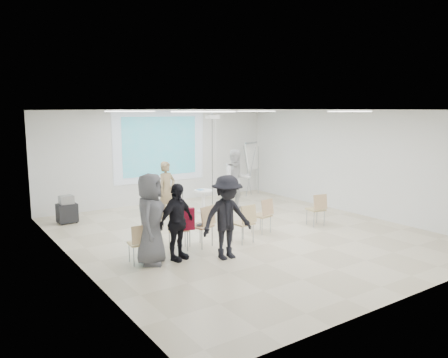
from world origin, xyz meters
TOP-DOWN VIEW (x-y plane):
  - floor at (0.00, 0.00)m, footprint 8.00×9.00m
  - ceiling at (0.00, 0.00)m, footprint 8.00×9.00m
  - wall_back at (0.00, 4.55)m, footprint 8.00×0.10m
  - wall_left at (-4.05, 0.00)m, footprint 0.10×9.00m
  - wall_right at (4.05, 0.00)m, footprint 0.10×9.00m
  - projection_halo at (0.00, 4.49)m, footprint 3.20×0.01m
  - projection_image at (0.00, 4.47)m, footprint 2.60×0.01m
  - pedestal_table at (0.39, 2.48)m, footprint 0.67×0.67m
  - player_left at (-0.84, 2.39)m, footprint 0.77×0.62m
  - player_right at (1.43, 2.22)m, footprint 1.13×0.99m
  - controller_left at (-0.66, 2.64)m, footprint 0.08×0.13m
  - controller_right at (1.25, 2.47)m, footprint 0.07×0.14m
  - chair_far_left at (-2.96, -0.62)m, footprint 0.41×0.44m
  - chair_left_mid at (-1.93, -0.31)m, footprint 0.56×0.58m
  - chair_left_inner at (-1.35, -0.40)m, footprint 0.56×0.58m
  - chair_center at (-0.43, -0.68)m, footprint 0.46×0.49m
  - chair_right_inner at (0.44, -0.28)m, footprint 0.48×0.51m
  - chair_right_far at (2.03, -0.54)m, footprint 0.47×0.49m
  - red_jacket at (-1.90, -0.46)m, footprint 0.50×0.27m
  - laptop at (-1.38, -0.30)m, footprint 0.40×0.35m
  - audience_left at (-2.23, -0.81)m, footprint 1.20×0.95m
  - audience_mid at (-1.35, -1.30)m, footprint 1.29×0.75m
  - audience_outer at (-2.76, -0.71)m, footprint 1.12×1.18m
  - flipchart_easel at (3.20, 3.76)m, footprint 0.78×0.62m
  - av_cart at (-3.29, 3.45)m, footprint 0.52×0.42m
  - ceiling_projector at (0.10, 1.49)m, footprint 0.30×0.25m
  - fluor_panel_nw at (-2.00, 2.00)m, footprint 1.20×0.30m
  - fluor_panel_ne at (2.00, 2.00)m, footprint 1.20×0.30m
  - fluor_panel_sw at (-2.00, -1.50)m, footprint 1.20×0.30m
  - fluor_panel_se at (2.00, -1.50)m, footprint 1.20×0.30m

SIDE VIEW (x-z plane):
  - floor at x=0.00m, z-range -0.10..0.00m
  - av_cart at x=-3.29m, z-range -0.03..0.71m
  - pedestal_table at x=0.39m, z-range 0.04..0.73m
  - chair_far_left at x=-2.96m, z-range 0.07..0.88m
  - laptop at x=-1.38m, z-range 0.49..0.52m
  - chair_right_far at x=2.03m, z-range 0.08..0.93m
  - chair_right_inner at x=0.44m, z-range 0.08..0.94m
  - chair_center at x=-0.43m, z-range 0.08..0.98m
  - chair_left_mid at x=-1.93m, z-range 0.08..1.01m
  - chair_left_inner at x=-1.35m, z-range 0.09..1.02m
  - red_jacket at x=-1.90m, z-range 0.49..0.95m
  - audience_left at x=-2.23m, z-range 0.00..1.80m
  - player_left at x=-0.84m, z-range 0.00..1.82m
  - audience_mid at x=-1.35m, z-range 0.00..1.94m
  - audience_outer at x=-2.76m, z-range 0.00..2.02m
  - player_right at x=1.43m, z-range 0.00..2.03m
  - controller_left at x=-0.66m, z-range 1.18..1.22m
  - controller_right at x=1.25m, z-range 1.35..1.39m
  - flipchart_easel at x=3.20m, z-range 0.45..2.35m
  - wall_back at x=0.00m, z-range 0.00..3.00m
  - wall_left at x=-4.05m, z-range 0.00..3.00m
  - wall_right at x=4.05m, z-range 0.00..3.00m
  - projection_halo at x=0.00m, z-range 0.70..3.00m
  - projection_image at x=0.00m, z-range 0.90..2.80m
  - ceiling_projector at x=0.10m, z-range 1.19..4.19m
  - fluor_panel_nw at x=-2.00m, z-range 2.96..2.98m
  - fluor_panel_ne at x=2.00m, z-range 2.96..2.98m
  - fluor_panel_sw at x=-2.00m, z-range 2.96..2.98m
  - fluor_panel_se at x=2.00m, z-range 2.96..2.98m
  - ceiling at x=0.00m, z-range 3.00..3.10m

